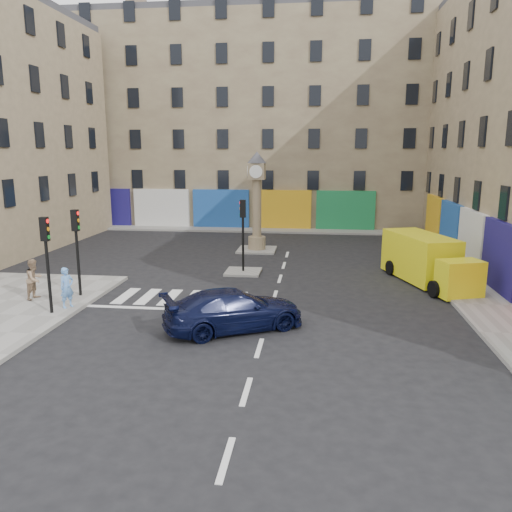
% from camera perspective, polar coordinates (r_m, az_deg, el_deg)
% --- Properties ---
extents(ground, '(120.00, 120.00, 0.00)m').
position_cam_1_polar(ground, '(18.23, 1.10, -8.11)').
color(ground, black).
rests_on(ground, ground).
extents(sidewalk_right, '(2.60, 30.00, 0.15)m').
position_cam_1_polar(sidewalk_right, '(28.60, 20.89, -1.35)').
color(sidewalk_right, gray).
rests_on(sidewalk_right, ground).
extents(sidewalk_far, '(32.00, 2.40, 0.15)m').
position_cam_1_polar(sidewalk_far, '(40.13, -1.34, 3.05)').
color(sidewalk_far, gray).
rests_on(sidewalk_far, ground).
extents(island_near, '(1.80, 1.80, 0.12)m').
position_cam_1_polar(island_near, '(26.06, -1.48, -1.82)').
color(island_near, gray).
rests_on(island_near, ground).
extents(island_far, '(2.40, 2.40, 0.12)m').
position_cam_1_polar(island_far, '(31.87, 0.10, 0.71)').
color(island_far, gray).
rests_on(island_far, ground).
extents(building_far, '(32.00, 10.00, 17.00)m').
position_cam_1_polar(building_far, '(45.46, -0.31, 14.74)').
color(building_far, gray).
rests_on(building_far, ground).
extents(traffic_light_left_near, '(0.28, 0.22, 3.70)m').
position_cam_1_polar(traffic_light_left_near, '(20.27, -22.84, 0.68)').
color(traffic_light_left_near, black).
rests_on(traffic_light_left_near, sidewalk_left).
extents(traffic_light_left_far, '(0.28, 0.22, 3.70)m').
position_cam_1_polar(traffic_light_left_far, '(22.35, -19.83, 1.87)').
color(traffic_light_left_far, black).
rests_on(traffic_light_left_far, sidewalk_left).
extents(traffic_light_island, '(0.28, 0.22, 3.70)m').
position_cam_1_polar(traffic_light_island, '(25.58, -1.51, 3.69)').
color(traffic_light_island, black).
rests_on(traffic_light_island, island_near).
extents(clock_pillar, '(1.20, 1.20, 6.10)m').
position_cam_1_polar(clock_pillar, '(31.38, 0.10, 6.97)').
color(clock_pillar, '#968262').
rests_on(clock_pillar, island_far).
extents(navy_sedan, '(5.36, 4.21, 1.45)m').
position_cam_1_polar(navy_sedan, '(17.79, -2.54, -6.15)').
color(navy_sedan, black).
rests_on(navy_sedan, ground).
extents(yellow_van, '(3.69, 6.46, 2.25)m').
position_cam_1_polar(yellow_van, '(25.27, 18.88, -0.44)').
color(yellow_van, yellow).
rests_on(yellow_van, ground).
extents(pedestrian_blue, '(0.63, 0.71, 1.62)m').
position_cam_1_polar(pedestrian_blue, '(21.10, -20.81, -3.38)').
color(pedestrian_blue, '#6299E0').
rests_on(pedestrian_blue, sidewalk_left).
extents(pedestrian_tan, '(0.75, 0.91, 1.69)m').
position_cam_1_polar(pedestrian_tan, '(22.84, -23.99, -2.42)').
color(pedestrian_tan, '#9B7D5F').
rests_on(pedestrian_tan, sidewalk_left).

